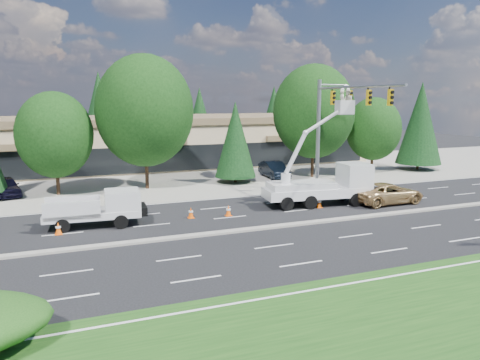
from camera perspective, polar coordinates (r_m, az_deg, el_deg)
name	(u,v)px	position (r m, az deg, el deg)	size (l,w,h in m)	color
ground	(250,230)	(27.03, 1.19, -6.15)	(140.00, 140.00, 0.00)	black
concrete_apron	(168,177)	(45.67, -8.72, 0.33)	(140.00, 22.00, 0.01)	gray
grass_verge	(409,334)	(16.69, 19.89, -17.22)	(140.00, 10.00, 0.01)	#174012
road_median	(250,229)	(27.01, 1.19, -6.03)	(120.00, 0.55, 0.12)	gray
strip_mall	(148,140)	(55.02, -11.21, 4.82)	(50.40, 15.40, 5.50)	tan
tree_front_c	(55,135)	(38.98, -21.65, 5.13)	(5.82, 5.82, 8.07)	#332114
tree_front_d	(145,111)	(39.57, -11.54, 8.27)	(8.01, 8.01, 11.11)	#332114
tree_front_e	(235,139)	(41.92, -0.57, 4.97)	(3.69, 3.69, 7.27)	#332114
tree_front_f	(314,112)	(45.32, 8.98, 8.25)	(7.75, 7.75, 10.76)	#332114
tree_front_g	(373,129)	(49.35, 15.96, 6.01)	(5.53, 5.53, 7.67)	#332114
tree_front_h	(420,123)	(53.22, 21.13, 6.50)	(4.70, 4.70, 9.26)	#332114
tree_back_b	(100,110)	(66.20, -16.73, 8.12)	(5.64, 5.64, 11.11)	#332114
tree_back_c	(200,117)	(68.97, -4.94, 7.66)	(4.64, 4.64, 9.15)	#332114
tree_back_d	(274,115)	(73.39, 4.14, 7.94)	(4.81, 4.81, 9.48)	#332114
signal_mast	(334,117)	(37.01, 11.35, 7.49)	(2.76, 10.16, 9.00)	gray
utility_pickup	(100,212)	(28.91, -16.72, -3.74)	(5.63, 2.52, 2.10)	silver
bucket_truck	(326,181)	(33.71, 10.42, -0.10)	(7.86, 3.27, 8.20)	silver
traffic_cone_a	(58,228)	(28.04, -21.28, -5.52)	(0.40, 0.40, 0.70)	#F65807
traffic_cone_b	(191,213)	(29.85, -6.01, -3.99)	(0.40, 0.40, 0.70)	#F65807
traffic_cone_c	(228,211)	(30.24, -1.42, -3.76)	(0.40, 0.40, 0.70)	#F65807
traffic_cone_d	(319,203)	(32.97, 9.63, -2.75)	(0.40, 0.40, 0.70)	#F65807
minivan	(388,193)	(35.40, 17.55, -1.54)	(2.49, 5.39, 1.50)	tan
parked_car_west	(6,187)	(40.60, -26.68, -0.71)	(1.78, 4.44, 1.51)	black
parked_car_east	(274,170)	(44.95, 4.18, 1.27)	(1.66, 4.76, 1.57)	black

